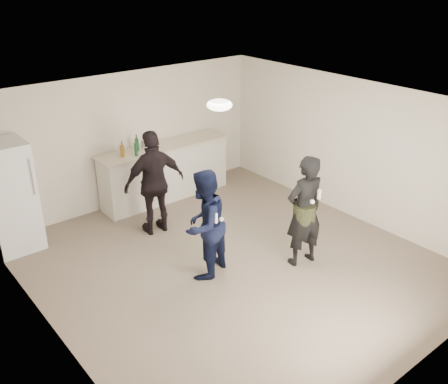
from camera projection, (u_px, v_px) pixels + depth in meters
floor at (232, 263)px, 7.75m from camera, size 6.00×6.00×0.00m
ceiling at (233, 106)px, 6.70m from camera, size 6.00×6.00×0.00m
wall_back at (130, 139)px, 9.34m from camera, size 6.00×0.00×6.00m
wall_front at (421, 284)px, 5.11m from camera, size 6.00×0.00×6.00m
wall_left at (47, 254)px, 5.65m from camera, size 0.00×6.00×6.00m
wall_right at (352, 149)px, 8.80m from camera, size 0.00×6.00×6.00m
counter at (165, 173)px, 9.72m from camera, size 2.60×0.56×1.05m
counter_top at (164, 146)px, 9.49m from camera, size 2.68×0.64×0.04m
fridge at (10, 197)px, 7.83m from camera, size 0.70×0.70×1.80m
fridge_handle at (32, 176)px, 7.56m from camera, size 0.02×0.02×0.60m
ceiling_dome at (219, 105)px, 6.94m from camera, size 0.36×0.36×0.16m
shaker at (143, 144)px, 9.28m from camera, size 0.08×0.08×0.17m
man at (204, 225)px, 7.16m from camera, size 0.98×0.88×1.66m
woman at (304, 211)px, 7.43m from camera, size 0.70×0.52×1.76m
camo_shorts at (304, 213)px, 7.44m from camera, size 0.34×0.34×0.28m
spectator at (155, 183)px, 8.32m from camera, size 1.11×0.58×1.81m
remote_man at (216, 218)px, 6.87m from camera, size 0.04×0.04×0.15m
nunchuk_man at (221, 219)px, 6.99m from camera, size 0.07×0.07×0.07m
remote_woman at (319, 194)px, 7.10m from camera, size 0.04×0.04×0.15m
nunchuk_woman at (312, 202)px, 7.11m from camera, size 0.07×0.07×0.07m
bottle_cluster at (129, 149)px, 9.01m from camera, size 0.43×0.33×0.24m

